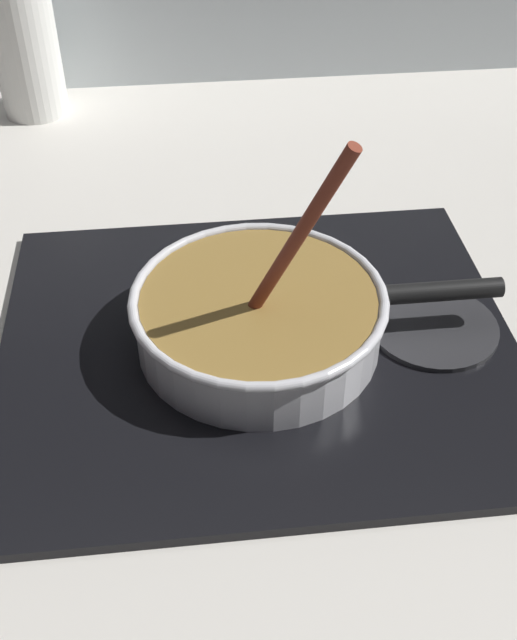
% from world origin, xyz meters
% --- Properties ---
extents(ground, '(2.40, 1.60, 0.04)m').
position_xyz_m(ground, '(0.00, 0.00, -0.02)').
color(ground, beige).
extents(hob_plate, '(0.56, 0.48, 0.01)m').
position_xyz_m(hob_plate, '(0.01, 0.07, 0.01)').
color(hob_plate, black).
rests_on(hob_plate, ground).
extents(burner_ring, '(0.19, 0.19, 0.01)m').
position_xyz_m(burner_ring, '(0.01, 0.07, 0.02)').
color(burner_ring, '#592D0C').
rests_on(burner_ring, hob_plate).
extents(spare_burner, '(0.14, 0.14, 0.01)m').
position_xyz_m(spare_burner, '(0.21, 0.07, 0.01)').
color(spare_burner, '#262628').
rests_on(spare_burner, hob_plate).
extents(cooking_pan, '(0.40, 0.27, 0.27)m').
position_xyz_m(cooking_pan, '(0.01, 0.07, 0.05)').
color(cooking_pan, silver).
rests_on(cooking_pan, hob_plate).
extents(paper_towel_roll, '(0.10, 0.10, 0.24)m').
position_xyz_m(paper_towel_roll, '(-0.29, 0.69, 0.12)').
color(paper_towel_roll, white).
rests_on(paper_towel_roll, ground).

